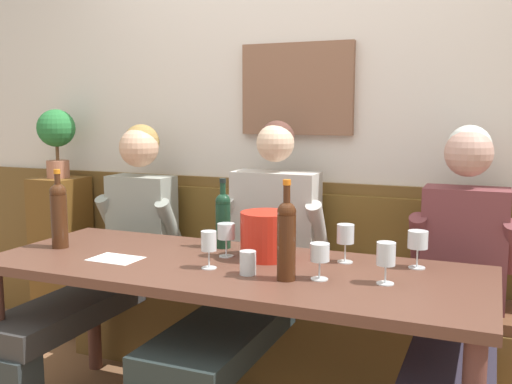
% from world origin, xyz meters
% --- Properties ---
extents(room_wall_back, '(6.80, 0.12, 2.80)m').
position_xyz_m(room_wall_back, '(-0.00, 1.09, 1.40)').
color(room_wall_back, silver).
rests_on(room_wall_back, ground).
extents(wood_wainscot_panel, '(6.80, 0.03, 1.00)m').
position_xyz_m(wood_wainscot_panel, '(0.00, 1.04, 0.50)').
color(wood_wainscot_panel, brown).
rests_on(wood_wainscot_panel, ground).
extents(wall_bench, '(2.35, 0.42, 0.94)m').
position_xyz_m(wall_bench, '(0.00, 0.83, 0.28)').
color(wall_bench, brown).
rests_on(wall_bench, ground).
extents(dining_table, '(2.05, 0.78, 0.75)m').
position_xyz_m(dining_table, '(0.00, 0.18, 0.66)').
color(dining_table, brown).
rests_on(dining_table, ground).
extents(person_center_left_seat, '(0.47, 1.21, 1.30)m').
position_xyz_m(person_center_left_seat, '(-0.85, 0.49, 0.65)').
color(person_center_left_seat, '#2C3334').
rests_on(person_center_left_seat, ground).
extents(person_center_right_seat, '(0.54, 1.20, 1.33)m').
position_xyz_m(person_center_right_seat, '(-0.04, 0.47, 0.62)').
color(person_center_right_seat, '#2B3531').
rests_on(person_center_right_seat, ground).
extents(person_left_seat, '(0.47, 1.20, 1.31)m').
position_xyz_m(person_left_seat, '(0.87, 0.49, 0.65)').
color(person_left_seat, '#2D2633').
rests_on(person_left_seat, ground).
extents(ice_bucket, '(0.22, 0.22, 0.20)m').
position_xyz_m(ice_bucket, '(0.10, 0.32, 0.85)').
color(ice_bucket, red).
rests_on(ice_bucket, dining_table).
extents(wine_bottle_green_tall, '(0.07, 0.07, 0.37)m').
position_xyz_m(wine_bottle_green_tall, '(0.29, 0.06, 0.91)').
color(wine_bottle_green_tall, '#432110').
rests_on(wine_bottle_green_tall, dining_table).
extents(wine_bottle_clear_water, '(0.07, 0.07, 0.36)m').
position_xyz_m(wine_bottle_clear_water, '(-0.84, 0.14, 0.91)').
color(wine_bottle_clear_water, '#412211').
rests_on(wine_bottle_clear_water, dining_table).
extents(wine_bottle_amber_mid, '(0.07, 0.07, 0.32)m').
position_xyz_m(wine_bottle_amber_mid, '(-0.15, 0.43, 0.89)').
color(wine_bottle_amber_mid, '#163723').
rests_on(wine_bottle_amber_mid, dining_table).
extents(wine_glass_center_rear, '(0.07, 0.07, 0.15)m').
position_xyz_m(wine_glass_center_rear, '(0.63, 0.15, 0.86)').
color(wine_glass_center_rear, silver).
rests_on(wine_glass_center_rear, dining_table).
extents(wine_glass_center_front, '(0.08, 0.08, 0.15)m').
position_xyz_m(wine_glass_center_front, '(-0.07, 0.28, 0.86)').
color(wine_glass_center_front, silver).
rests_on(wine_glass_center_front, dining_table).
extents(wine_glass_near_bucket, '(0.06, 0.06, 0.15)m').
position_xyz_m(wine_glass_near_bucket, '(-0.05, 0.09, 0.86)').
color(wine_glass_near_bucket, silver).
rests_on(wine_glass_near_bucket, dining_table).
extents(wine_glass_mid_left, '(0.07, 0.07, 0.14)m').
position_xyz_m(wine_glass_mid_left, '(0.40, 0.11, 0.85)').
color(wine_glass_mid_left, silver).
rests_on(wine_glass_mid_left, dining_table).
extents(wine_glass_by_bottle, '(0.08, 0.08, 0.15)m').
position_xyz_m(wine_glass_by_bottle, '(0.71, 0.41, 0.86)').
color(wine_glass_by_bottle, silver).
rests_on(wine_glass_by_bottle, dining_table).
extents(wine_glass_mid_right, '(0.07, 0.07, 0.16)m').
position_xyz_m(wine_glass_mid_right, '(0.43, 0.39, 0.86)').
color(wine_glass_mid_right, silver).
rests_on(wine_glass_mid_right, dining_table).
extents(water_tumbler_left, '(0.06, 0.06, 0.09)m').
position_xyz_m(water_tumbler_left, '(0.13, 0.07, 0.80)').
color(water_tumbler_left, silver).
rests_on(water_tumbler_left, dining_table).
extents(tasting_sheet_left_guest, '(0.21, 0.16, 0.00)m').
position_xyz_m(tasting_sheet_left_guest, '(-0.48, 0.07, 0.75)').
color(tasting_sheet_left_guest, white).
rests_on(tasting_sheet_left_guest, dining_table).
extents(corner_pedestal, '(0.28, 0.28, 0.97)m').
position_xyz_m(corner_pedestal, '(-1.48, 0.86, 0.49)').
color(corner_pedestal, brown).
rests_on(corner_pedestal, ground).
extents(potted_plant, '(0.23, 0.23, 0.41)m').
position_xyz_m(potted_plant, '(-1.48, 0.86, 1.24)').
color(potted_plant, '#AC6A50').
rests_on(potted_plant, corner_pedestal).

